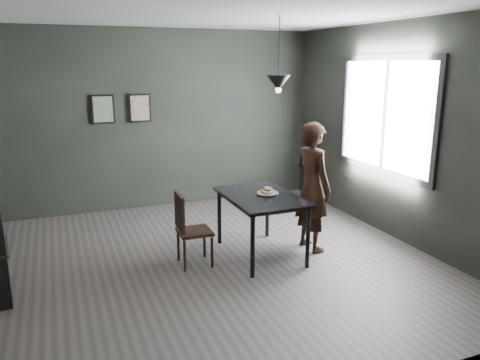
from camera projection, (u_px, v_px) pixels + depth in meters
name	position (u px, v px, depth m)	size (l,w,h in m)	color
ground	(214.00, 262.00, 5.50)	(5.00, 5.00, 0.00)	#393331
back_wall	(162.00, 120.00, 7.41)	(5.00, 0.10, 2.80)	black
ceiling	(210.00, 10.00, 4.82)	(5.00, 5.00, 0.02)	silver
window_assembly	(385.00, 115.00, 6.18)	(0.04, 1.96, 1.56)	white
cafe_table	(261.00, 202.00, 5.55)	(0.80, 1.20, 0.75)	black
white_plate	(268.00, 194.00, 5.59)	(0.23, 0.23, 0.01)	silver
donut_pile	(268.00, 191.00, 5.58)	(0.18, 0.18, 0.08)	beige
woman	(313.00, 187.00, 5.72)	(0.59, 0.38, 1.60)	black
wood_chair	(188.00, 225.00, 5.31)	(0.38, 0.38, 0.86)	black
pendant_lamp	(279.00, 83.00, 5.40)	(0.28, 0.28, 0.86)	black
framed_print_left	(103.00, 109.00, 7.01)	(0.34, 0.04, 0.44)	black
framed_print_right	(140.00, 108.00, 7.21)	(0.34, 0.04, 0.44)	black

